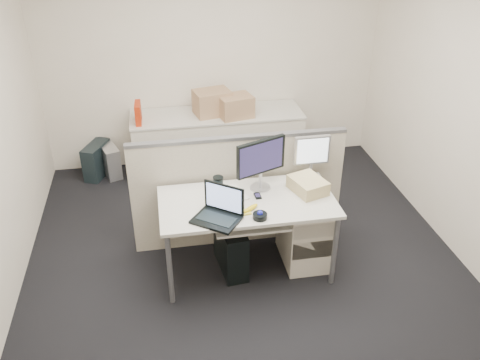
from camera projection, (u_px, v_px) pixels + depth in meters
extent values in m
cube|color=black|center=(247.00, 268.00, 4.68)|extent=(4.00, 4.50, 0.01)
cube|color=silver|center=(212.00, 55.00, 5.93)|extent=(4.00, 0.02, 2.70)
cube|color=silver|center=(479.00, 117.00, 4.31)|extent=(0.02, 4.50, 2.70)
cube|color=silver|center=(247.00, 202.00, 4.32)|extent=(1.50, 0.75, 0.03)
cylinder|color=slate|center=(170.00, 269.00, 4.12)|extent=(0.04, 0.04, 0.70)
cylinder|color=slate|center=(166.00, 224.00, 4.68)|extent=(0.04, 0.04, 0.70)
cylinder|color=slate|center=(334.00, 251.00, 4.33)|extent=(0.04, 0.04, 0.70)
cylinder|color=slate|center=(312.00, 210.00, 4.89)|extent=(0.04, 0.04, 0.70)
cube|color=silver|center=(251.00, 223.00, 4.22)|extent=(0.62, 0.32, 0.02)
cube|color=beige|center=(305.00, 230.00, 4.64)|extent=(0.40, 0.55, 0.65)
cube|color=#BEB3A0|center=(238.00, 192.00, 4.79)|extent=(2.00, 0.06, 1.10)
cube|color=beige|center=(217.00, 143.00, 6.15)|extent=(2.00, 0.60, 0.72)
cube|color=black|center=(261.00, 165.00, 4.37)|extent=(0.51, 0.35, 0.47)
cube|color=#B7B7BC|center=(311.00, 157.00, 4.59)|extent=(0.33, 0.16, 0.40)
cube|color=black|center=(216.00, 207.00, 3.99)|extent=(0.45, 0.43, 0.27)
cylinder|color=black|center=(260.00, 216.00, 4.07)|extent=(0.12, 0.12, 0.05)
cube|color=black|center=(313.00, 186.00, 4.46)|extent=(0.23, 0.20, 0.07)
cube|color=silver|center=(231.00, 194.00, 4.40)|extent=(0.29, 0.33, 0.01)
cube|color=gold|center=(245.00, 212.00, 4.15)|extent=(0.09, 0.09, 0.01)
cylinder|color=black|center=(218.00, 187.00, 4.33)|extent=(0.09, 0.09, 0.18)
ellipsoid|color=yellow|center=(251.00, 208.00, 4.18)|extent=(0.16, 0.14, 0.04)
cube|color=black|center=(258.00, 196.00, 4.37)|extent=(0.06, 0.10, 0.01)
cube|color=tan|center=(308.00, 185.00, 4.42)|extent=(0.34, 0.38, 0.12)
cube|color=black|center=(256.00, 218.00, 4.25)|extent=(0.44, 0.16, 0.02)
cube|color=black|center=(231.00, 247.00, 4.57)|extent=(0.25, 0.52, 0.46)
cube|color=black|center=(97.00, 160.00, 6.09)|extent=(0.33, 0.47, 0.41)
cube|color=#B7B7BC|center=(110.00, 160.00, 6.12)|extent=(0.28, 0.43, 0.38)
cube|color=#A58357|center=(212.00, 103.00, 5.88)|extent=(0.46, 0.38, 0.30)
cube|color=#A58357|center=(235.00, 107.00, 5.83)|extent=(0.43, 0.37, 0.27)
cube|color=#B3290D|center=(138.00, 114.00, 5.69)|extent=(0.07, 0.27, 0.25)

